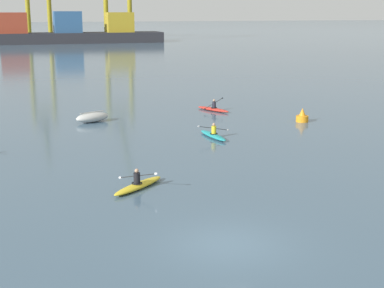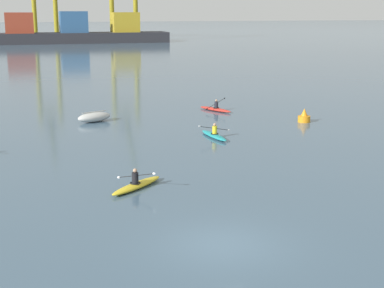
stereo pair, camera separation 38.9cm
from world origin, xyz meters
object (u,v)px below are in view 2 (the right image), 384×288
at_px(channel_buoy, 304,117).
at_px(kayak_yellow, 137,185).
at_px(capsized_dinghy, 94,117).
at_px(container_barge, 74,32).
at_px(kayak_red, 215,109).
at_px(kayak_teal, 214,135).

height_order(channel_buoy, kayak_yellow, channel_buoy).
xyz_separation_m(capsized_dinghy, channel_buoy, (14.60, -4.43, 0.01)).
bearing_deg(kayak_yellow, container_barge, 85.97).
height_order(capsized_dinghy, kayak_red, kayak_red).
relative_size(container_barge, channel_buoy, 46.52).
height_order(channel_buoy, kayak_teal, channel_buoy).
xyz_separation_m(container_barge, kayak_red, (1.59, -102.77, -2.47)).
relative_size(capsized_dinghy, kayak_red, 0.85).
distance_m(channel_buoy, kayak_yellow, 19.17).
distance_m(capsized_dinghy, kayak_yellow, 16.63).
height_order(channel_buoy, kayak_red, kayak_red).
xyz_separation_m(channel_buoy, kayak_teal, (-7.95, -3.07, -0.19)).
bearing_deg(kayak_teal, channel_buoy, 21.14).
bearing_deg(capsized_dinghy, kayak_yellow, -90.65).
distance_m(kayak_yellow, kayak_red, 21.08).
bearing_deg(container_barge, kayak_teal, -90.87).
distance_m(container_barge, kayak_yellow, 121.58).
distance_m(channel_buoy, kayak_teal, 8.53).
bearing_deg(container_barge, kayak_red, -89.11).
distance_m(container_barge, capsized_dinghy, 104.99).
relative_size(capsized_dinghy, channel_buoy, 2.82).
distance_m(container_barge, kayak_red, 102.81).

